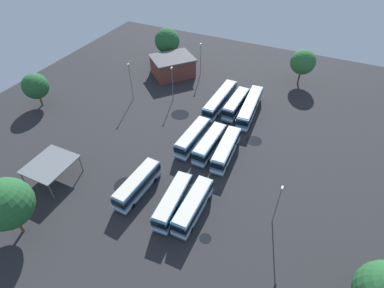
# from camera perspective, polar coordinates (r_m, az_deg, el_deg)

# --- Properties ---
(ground_plane) EXTENTS (107.36, 107.36, 0.00)m
(ground_plane) POSITION_cam_1_polar(r_m,az_deg,el_deg) (59.87, 1.71, -0.77)
(ground_plane) COLOR #28282B
(bus_row0_slot1) EXTENTS (14.40, 3.03, 3.53)m
(bus_row0_slot1) POSITION_cam_1_polar(r_m,az_deg,el_deg) (70.54, 5.33, 8.27)
(bus_row0_slot1) COLOR teal
(bus_row0_slot1) RESTS_ON ground_plane
(bus_row0_slot2) EXTENTS (10.69, 2.91, 3.53)m
(bus_row0_slot2) POSITION_cam_1_polar(r_m,az_deg,el_deg) (69.55, 8.28, 7.47)
(bus_row0_slot2) COLOR teal
(bus_row0_slot2) RESTS_ON ground_plane
(bus_row0_slot3) EXTENTS (14.45, 3.40, 3.53)m
(bus_row0_slot3) POSITION_cam_1_polar(r_m,az_deg,el_deg) (69.04, 10.89, 6.85)
(bus_row0_slot3) COLOR teal
(bus_row0_slot3) RESTS_ON ground_plane
(bus_row1_slot1) EXTENTS (10.68, 3.11, 3.53)m
(bus_row1_slot1) POSITION_cam_1_polar(r_m,az_deg,el_deg) (59.40, 0.16, 1.24)
(bus_row1_slot1) COLOR teal
(bus_row1_slot1) RESTS_ON ground_plane
(bus_row1_slot2) EXTENTS (10.40, 2.96, 3.53)m
(bus_row1_slot2) POSITION_cam_1_polar(r_m,az_deg,el_deg) (58.03, 3.33, 0.01)
(bus_row1_slot2) COLOR teal
(bus_row1_slot2) RESTS_ON ground_plane
(bus_row1_slot3) EXTENTS (10.97, 3.04, 3.53)m
(bus_row1_slot3) POSITION_cam_1_polar(r_m,az_deg,el_deg) (57.06, 6.43, -1.08)
(bus_row1_slot3) COLOR teal
(bus_row1_slot3) RESTS_ON ground_plane
(bus_row2_slot0) EXTENTS (10.36, 3.17, 3.53)m
(bus_row2_slot0) POSITION_cam_1_polar(r_m,az_deg,el_deg) (51.44, -10.25, -7.57)
(bus_row2_slot0) COLOR teal
(bus_row2_slot0) RESTS_ON ground_plane
(bus_row2_slot2) EXTENTS (10.44, 3.22, 3.53)m
(bus_row2_slot2) POSITION_cam_1_polar(r_m,az_deg,el_deg) (48.51, -3.59, -10.78)
(bus_row2_slot2) COLOR teal
(bus_row2_slot2) RESTS_ON ground_plane
(bus_row2_slot3) EXTENTS (10.27, 2.66, 3.53)m
(bus_row2_slot3) POSITION_cam_1_polar(r_m,az_deg,el_deg) (47.86, 0.19, -11.66)
(bus_row2_slot3) COLOR teal
(bus_row2_slot3) RESTS_ON ground_plane
(depot_building) EXTENTS (13.65, 13.42, 5.09)m
(depot_building) POSITION_cam_1_polar(r_m,az_deg,el_deg) (83.51, -3.67, 14.48)
(depot_building) COLOR brown
(depot_building) RESTS_ON ground_plane
(maintenance_shelter) EXTENTS (7.76, 6.85, 3.73)m
(maintenance_shelter) POSITION_cam_1_polar(r_m,az_deg,el_deg) (56.96, -25.26, -3.49)
(maintenance_shelter) COLOR slate
(maintenance_shelter) RESTS_ON ground_plane
(lamp_post_far_corner) EXTENTS (0.56, 0.28, 8.47)m
(lamp_post_far_corner) POSITION_cam_1_polar(r_m,az_deg,el_deg) (71.61, -3.74, 11.52)
(lamp_post_far_corner) COLOR slate
(lamp_post_far_corner) RESTS_ON ground_plane
(lamp_post_mid_lot) EXTENTS (0.56, 0.28, 8.81)m
(lamp_post_mid_lot) POSITION_cam_1_polar(r_m,az_deg,el_deg) (82.36, 1.64, 15.89)
(lamp_post_mid_lot) COLOR slate
(lamp_post_mid_lot) RESTS_ON ground_plane
(lamp_post_near_entrance) EXTENTS (0.56, 0.28, 9.29)m
(lamp_post_near_entrance) POSITION_cam_1_polar(r_m,az_deg,el_deg) (72.74, -11.50, 11.64)
(lamp_post_near_entrance) COLOR slate
(lamp_post_near_entrance) RESTS_ON ground_plane
(lamp_post_by_building) EXTENTS (0.56, 0.28, 8.15)m
(lamp_post_by_building) POSITION_cam_1_polar(r_m,az_deg,el_deg) (46.56, 15.83, -10.77)
(lamp_post_by_building) COLOR slate
(lamp_post_by_building) RESTS_ON ground_plane
(tree_northeast) EXTENTS (7.38, 7.38, 10.29)m
(tree_northeast) POSITION_cam_1_polar(r_m,az_deg,el_deg) (49.30, -31.69, -9.61)
(tree_northeast) COLOR brown
(tree_northeast) RESTS_ON ground_plane
(tree_northwest) EXTENTS (6.16, 6.16, 9.11)m
(tree_northwest) POSITION_cam_1_polar(r_m,az_deg,el_deg) (82.38, 20.22, 14.33)
(tree_northwest) COLOR brown
(tree_northwest) RESTS_ON ground_plane
(tree_west_edge) EXTENTS (7.02, 7.02, 9.38)m
(tree_west_edge) POSITION_cam_1_polar(r_m,az_deg,el_deg) (90.26, -4.70, 18.84)
(tree_west_edge) COLOR brown
(tree_west_edge) RESTS_ON ground_plane
(tree_east_edge) EXTENTS (5.79, 5.79, 7.95)m
(tree_east_edge) POSITION_cam_1_polar(r_m,az_deg,el_deg) (77.74, -27.47, 9.66)
(tree_east_edge) COLOR brown
(tree_east_edge) RESTS_ON ground_plane
(puddle_front_lane) EXTENTS (4.07, 4.07, 0.01)m
(puddle_front_lane) POSITION_cam_1_polar(r_m,az_deg,el_deg) (68.71, -2.29, 5.55)
(puddle_front_lane) COLOR black
(puddle_front_lane) RESTS_ON ground_plane
(puddle_back_corner) EXTENTS (1.84, 1.84, 0.01)m
(puddle_back_corner) POSITION_cam_1_polar(r_m,az_deg,el_deg) (46.92, 2.52, -17.40)
(puddle_back_corner) COLOR black
(puddle_back_corner) RESTS_ON ground_plane
(puddle_near_shelter) EXTENTS (3.25, 3.25, 0.01)m
(puddle_near_shelter) POSITION_cam_1_polar(r_m,az_deg,el_deg) (62.75, 11.60, 0.58)
(puddle_near_shelter) COLOR black
(puddle_near_shelter) RESTS_ON ground_plane
(puddle_centre_drain) EXTENTS (3.97, 3.97, 0.01)m
(puddle_centre_drain) POSITION_cam_1_polar(r_m,az_deg,el_deg) (54.25, -12.48, -7.65)
(puddle_centre_drain) COLOR black
(puddle_centre_drain) RESTS_ON ground_plane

